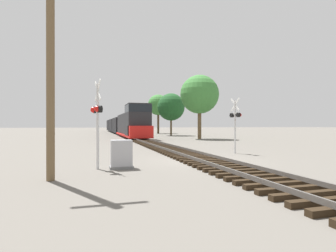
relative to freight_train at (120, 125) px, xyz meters
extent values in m
plane|color=#666059|center=(0.00, -46.43, -1.92)|extent=(400.00, 400.00, 0.00)
cube|color=black|center=(0.00, -54.53, -1.84)|extent=(2.60, 0.22, 0.16)
cube|color=black|center=(0.00, -53.93, -1.84)|extent=(2.60, 0.22, 0.16)
cube|color=black|center=(0.00, -53.33, -1.84)|extent=(2.60, 0.22, 0.16)
cube|color=black|center=(0.00, -52.73, -1.84)|extent=(2.60, 0.22, 0.16)
cube|color=black|center=(0.00, -52.13, -1.84)|extent=(2.60, 0.22, 0.16)
cube|color=black|center=(0.00, -51.53, -1.84)|extent=(2.60, 0.22, 0.16)
cube|color=black|center=(0.00, -50.93, -1.84)|extent=(2.60, 0.22, 0.16)
cube|color=black|center=(0.00, -50.33, -1.84)|extent=(2.60, 0.22, 0.16)
cube|color=black|center=(0.00, -49.73, -1.84)|extent=(2.60, 0.22, 0.16)
cube|color=black|center=(0.00, -49.13, -1.84)|extent=(2.60, 0.22, 0.16)
cube|color=black|center=(0.00, -48.53, -1.84)|extent=(2.60, 0.22, 0.16)
cube|color=black|center=(0.00, -47.93, -1.84)|extent=(2.60, 0.22, 0.16)
cube|color=black|center=(0.00, -47.33, -1.84)|extent=(2.60, 0.22, 0.16)
cube|color=black|center=(0.00, -46.73, -1.84)|extent=(2.60, 0.22, 0.16)
cube|color=black|center=(0.00, -46.13, -1.84)|extent=(2.60, 0.22, 0.16)
cube|color=black|center=(0.00, -45.53, -1.84)|extent=(2.60, 0.22, 0.16)
cube|color=black|center=(0.00, -44.93, -1.84)|extent=(2.60, 0.22, 0.16)
cube|color=black|center=(0.00, -44.33, -1.84)|extent=(2.60, 0.22, 0.16)
cube|color=black|center=(0.00, -43.73, -1.84)|extent=(2.60, 0.22, 0.16)
cube|color=black|center=(0.00, -43.13, -1.84)|extent=(2.60, 0.22, 0.16)
cube|color=black|center=(0.00, -42.53, -1.84)|extent=(2.60, 0.22, 0.16)
cube|color=black|center=(0.00, -41.93, -1.84)|extent=(2.60, 0.22, 0.16)
cube|color=black|center=(0.00, -41.33, -1.84)|extent=(2.60, 0.22, 0.16)
cube|color=black|center=(0.00, -40.73, -1.84)|extent=(2.60, 0.22, 0.16)
cube|color=black|center=(0.00, -40.13, -1.84)|extent=(2.60, 0.22, 0.16)
cube|color=black|center=(0.00, -39.53, -1.84)|extent=(2.60, 0.22, 0.16)
cube|color=black|center=(0.00, -38.93, -1.84)|extent=(2.60, 0.22, 0.16)
cube|color=black|center=(0.00, -38.33, -1.84)|extent=(2.60, 0.22, 0.16)
cube|color=black|center=(0.00, -37.73, -1.84)|extent=(2.60, 0.22, 0.16)
cube|color=black|center=(0.00, -37.13, -1.84)|extent=(2.60, 0.22, 0.16)
cube|color=black|center=(0.00, -36.53, -1.84)|extent=(2.60, 0.22, 0.16)
cube|color=black|center=(0.00, -35.93, -1.84)|extent=(2.60, 0.22, 0.16)
cube|color=black|center=(0.00, -35.33, -1.84)|extent=(2.60, 0.22, 0.16)
cube|color=black|center=(0.00, -34.73, -1.84)|extent=(2.60, 0.22, 0.16)
cube|color=black|center=(0.00, -34.13, -1.84)|extent=(2.60, 0.22, 0.16)
cube|color=black|center=(0.00, -33.53, -1.84)|extent=(2.60, 0.22, 0.16)
cube|color=black|center=(0.00, -32.93, -1.84)|extent=(2.60, 0.22, 0.16)
cube|color=black|center=(0.00, -32.33, -1.84)|extent=(2.60, 0.22, 0.16)
cube|color=black|center=(0.00, -31.73, -1.84)|extent=(2.60, 0.22, 0.16)
cube|color=black|center=(0.00, -31.13, -1.84)|extent=(2.60, 0.22, 0.16)
cube|color=black|center=(0.00, -30.53, -1.84)|extent=(2.60, 0.22, 0.16)
cube|color=black|center=(0.00, -29.93, -1.84)|extent=(2.60, 0.22, 0.16)
cube|color=black|center=(0.00, -29.33, -1.84)|extent=(2.60, 0.22, 0.16)
cube|color=black|center=(0.00, -28.73, -1.84)|extent=(2.60, 0.22, 0.16)
cube|color=black|center=(0.00, -28.13, -1.84)|extent=(2.60, 0.22, 0.16)
cube|color=black|center=(0.00, -27.53, -1.84)|extent=(2.60, 0.22, 0.16)
cube|color=black|center=(0.00, -26.93, -1.84)|extent=(2.60, 0.22, 0.16)
cube|color=#56514C|center=(-0.72, -46.43, -1.68)|extent=(0.07, 160.00, 0.15)
cube|color=#56514C|center=(0.72, -46.43, -1.68)|extent=(0.07, 160.00, 0.15)
cube|color=#232326|center=(0.00, -15.75, 0.10)|extent=(2.48, 13.58, 3.42)
cube|color=#232326|center=(0.00, -25.26, 0.58)|extent=(2.91, 4.27, 4.38)
cube|color=black|center=(0.00, -25.26, 2.14)|extent=(2.94, 4.31, 0.96)
cube|color=red|center=(0.00, -27.39, -0.84)|extent=(2.91, 1.94, 1.53)
cube|color=red|center=(0.00, -18.66, -1.49)|extent=(2.97, 19.02, 0.24)
cube|color=black|center=(0.00, -24.97, -1.42)|extent=(1.58, 2.20, 1.00)
cube|color=black|center=(0.00, -12.35, -1.42)|extent=(1.58, 2.20, 1.00)
cube|color=black|center=(0.00, -1.55, -0.01)|extent=(2.77, 12.27, 3.18)
cube|color=black|center=(0.00, -5.54, -1.47)|extent=(1.58, 2.20, 0.90)
cube|color=black|center=(0.00, 2.44, -1.47)|extent=(1.58, 2.20, 0.90)
cube|color=black|center=(0.00, 11.99, -0.01)|extent=(2.77, 12.27, 3.18)
cube|color=black|center=(0.00, 8.00, -1.47)|extent=(1.58, 2.20, 0.90)
cube|color=black|center=(0.00, 15.98, -1.47)|extent=(1.58, 2.20, 0.90)
cube|color=black|center=(0.00, 25.53, -0.01)|extent=(2.77, 12.27, 3.18)
cube|color=black|center=(0.00, 21.54, -1.47)|extent=(1.58, 2.20, 0.90)
cube|color=black|center=(0.00, 29.52, -1.47)|extent=(1.58, 2.20, 0.90)
cylinder|color=silver|center=(-5.41, -47.77, -0.05)|extent=(0.12, 0.12, 3.73)
cube|color=white|center=(-5.41, -47.77, 1.51)|extent=(0.24, 0.91, 0.93)
cube|color=white|center=(-5.41, -47.77, 1.51)|extent=(0.24, 0.91, 0.93)
cube|color=black|center=(-5.41, -47.77, 0.68)|extent=(0.26, 0.85, 0.06)
cylinder|color=black|center=(-5.50, -47.43, 0.68)|extent=(0.24, 0.33, 0.30)
sphere|color=red|center=(-5.59, -47.45, 0.68)|extent=(0.26, 0.26, 0.26)
cylinder|color=black|center=(-5.33, -48.11, 0.68)|extent=(0.24, 0.33, 0.30)
sphere|color=red|center=(-5.43, -48.13, 0.68)|extent=(0.26, 0.26, 0.26)
cube|color=white|center=(-5.41, -47.77, 0.96)|extent=(0.10, 0.32, 0.20)
cylinder|color=silver|center=(3.61, -43.80, -0.12)|extent=(0.12, 0.12, 3.60)
cube|color=white|center=(3.61, -43.80, 1.38)|extent=(0.14, 0.92, 0.93)
cube|color=white|center=(3.61, -43.80, 1.38)|extent=(0.14, 0.92, 0.93)
cube|color=black|center=(3.61, -43.80, 0.68)|extent=(0.16, 0.86, 0.06)
cylinder|color=black|center=(3.65, -44.14, 0.68)|extent=(0.22, 0.32, 0.30)
sphere|color=red|center=(3.75, -44.13, 0.68)|extent=(0.26, 0.26, 0.26)
cylinder|color=black|center=(3.56, -43.45, 0.68)|extent=(0.22, 0.32, 0.30)
sphere|color=red|center=(3.66, -43.44, 0.68)|extent=(0.26, 0.26, 0.26)
cube|color=white|center=(3.61, -43.80, 0.83)|extent=(0.07, 0.32, 0.20)
cube|color=slate|center=(-4.41, -47.86, -1.86)|extent=(1.01, 0.68, 0.12)
cube|color=#ADADB2|center=(-4.41, -47.86, -1.23)|extent=(0.92, 0.62, 1.14)
cylinder|color=brown|center=(-7.02, -49.76, 2.44)|extent=(0.28, 0.28, 8.72)
cylinder|color=brown|center=(8.62, -25.66, 0.38)|extent=(0.51, 0.51, 4.60)
sphere|color=#3D7F38|center=(8.62, -25.66, 4.30)|extent=(5.39, 5.39, 5.39)
cylinder|color=brown|center=(8.21, -13.08, -0.03)|extent=(0.35, 0.35, 3.76)
sphere|color=#1E5123|center=(8.21, -13.08, 3.37)|extent=(5.07, 5.07, 5.07)
cylinder|color=#473521|center=(8.82, -0.52, 0.68)|extent=(0.48, 0.48, 5.20)
sphere|color=#3D7F38|center=(8.82, -0.52, 4.71)|extent=(4.78, 4.78, 4.78)
camera|label=1|loc=(-5.58, -59.55, 0.00)|focal=28.00mm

